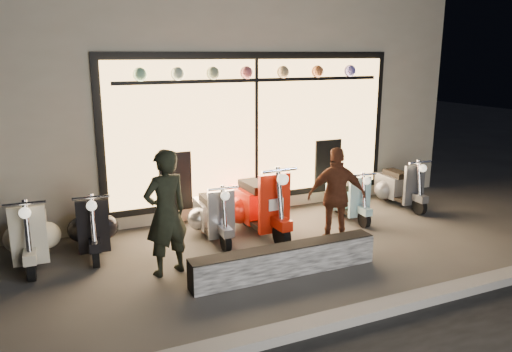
{
  "coord_description": "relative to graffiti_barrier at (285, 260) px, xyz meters",
  "views": [
    {
      "loc": [
        -2.79,
        -6.06,
        2.86
      ],
      "look_at": [
        0.2,
        0.6,
        1.05
      ],
      "focal_mm": 35.0,
      "sensor_mm": 36.0,
      "label": 1
    }
  ],
  "objects": [
    {
      "name": "shop_building",
      "position": [
        -0.05,
        5.63,
        1.9
      ],
      "size": [
        10.2,
        6.23,
        4.2
      ],
      "color": "beige",
      "rests_on": "ground"
    },
    {
      "name": "man",
      "position": [
        -1.39,
        0.68,
        0.64
      ],
      "size": [
        0.7,
        0.55,
        1.68
      ],
      "primitive_type": "imported",
      "rotation": [
        0.0,
        0.0,
        3.42
      ],
      "color": "black",
      "rests_on": "ground"
    },
    {
      "name": "woman",
      "position": [
        1.24,
        0.7,
        0.55
      ],
      "size": [
        0.95,
        0.67,
        1.5
      ],
      "primitive_type": "imported",
      "rotation": [
        0.0,
        0.0,
        2.76
      ],
      "color": "brown",
      "rests_on": "ground"
    },
    {
      "name": "scooter_red",
      "position": [
        0.35,
        1.69,
        0.26
      ],
      "size": [
        0.55,
        1.61,
        1.15
      ],
      "rotation": [
        0.0,
        0.0,
        0.05
      ],
      "color": "black",
      "rests_on": "ground"
    },
    {
      "name": "graffiti_barrier",
      "position": [
        0.0,
        0.0,
        0.0
      ],
      "size": [
        2.59,
        0.28,
        0.4
      ],
      "primitive_type": "cube",
      "color": "black",
      "rests_on": "ground"
    },
    {
      "name": "scooter_blue",
      "position": [
        2.11,
        1.73,
        0.15
      ],
      "size": [
        0.44,
        1.23,
        0.88
      ],
      "rotation": [
        0.0,
        0.0,
        -0.07
      ],
      "color": "black",
      "rests_on": "ground"
    },
    {
      "name": "kerb",
      "position": [
        -0.06,
        -1.35,
        -0.14
      ],
      "size": [
        40.0,
        0.25,
        0.12
      ],
      "primitive_type": "cube",
      "color": "slate",
      "rests_on": "ground"
    },
    {
      "name": "ground",
      "position": [
        -0.06,
        0.65,
        -0.2
      ],
      "size": [
        40.0,
        40.0,
        0.0
      ],
      "primitive_type": "plane",
      "color": "#383533",
      "rests_on": "ground"
    },
    {
      "name": "scooter_silver",
      "position": [
        -0.4,
        1.75,
        0.17
      ],
      "size": [
        0.43,
        1.28,
        0.92
      ],
      "rotation": [
        0.0,
        0.0,
        -0.03
      ],
      "color": "black",
      "rests_on": "ground"
    },
    {
      "name": "scooter_black",
      "position": [
        -2.19,
        1.96,
        0.18
      ],
      "size": [
        0.49,
        1.33,
        0.95
      ],
      "rotation": [
        0.0,
        0.0,
        -0.09
      ],
      "color": "black",
      "rests_on": "ground"
    },
    {
      "name": "scooter_cream",
      "position": [
        -3.03,
        1.89,
        0.2
      ],
      "size": [
        0.47,
        1.39,
        0.99
      ],
      "rotation": [
        0.0,
        0.0,
        -0.04
      ],
      "color": "black",
      "rests_on": "ground"
    },
    {
      "name": "scooter_grey",
      "position": [
        3.42,
        1.92,
        0.17
      ],
      "size": [
        0.44,
        1.3,
        0.93
      ],
      "rotation": [
        0.0,
        0.0,
        -0.04
      ],
      "color": "black",
      "rests_on": "ground"
    }
  ]
}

